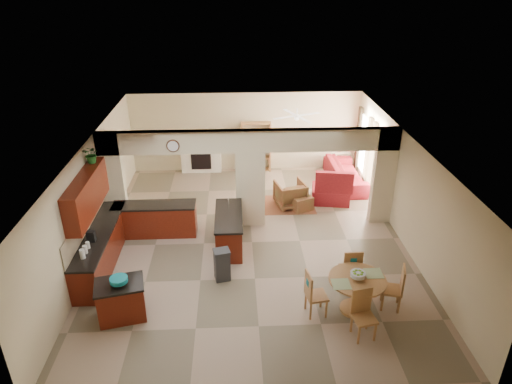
{
  "coord_description": "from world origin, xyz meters",
  "views": [
    {
      "loc": [
        -0.42,
        -10.34,
        6.54
      ],
      "look_at": [
        0.12,
        0.3,
        1.34
      ],
      "focal_mm": 32.0,
      "sensor_mm": 36.0,
      "label": 1
    }
  ],
  "objects_px": {
    "kitchen_island": "(121,300)",
    "dining_table": "(356,290)",
    "armchair": "(290,194)",
    "sofa": "(345,173)"
  },
  "relations": [
    {
      "from": "kitchen_island",
      "to": "sofa",
      "type": "relative_size",
      "value": 0.43
    },
    {
      "from": "kitchen_island",
      "to": "dining_table",
      "type": "relative_size",
      "value": 0.92
    },
    {
      "from": "dining_table",
      "to": "armchair",
      "type": "height_order",
      "value": "dining_table"
    },
    {
      "from": "kitchen_island",
      "to": "dining_table",
      "type": "bearing_deg",
      "value": -13.01
    },
    {
      "from": "dining_table",
      "to": "armchair",
      "type": "distance_m",
      "value": 4.91
    },
    {
      "from": "kitchen_island",
      "to": "armchair",
      "type": "bearing_deg",
      "value": 37.24
    },
    {
      "from": "kitchen_island",
      "to": "armchair",
      "type": "height_order",
      "value": "kitchen_island"
    },
    {
      "from": "dining_table",
      "to": "sofa",
      "type": "bearing_deg",
      "value": 78.98
    },
    {
      "from": "dining_table",
      "to": "armchair",
      "type": "bearing_deg",
      "value": 99.46
    },
    {
      "from": "kitchen_island",
      "to": "armchair",
      "type": "xyz_separation_m",
      "value": [
        4.07,
        4.8,
        -0.03
      ]
    }
  ]
}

